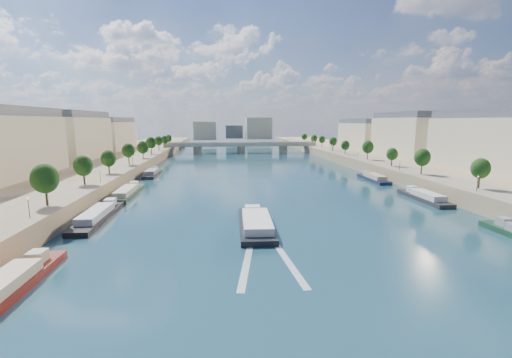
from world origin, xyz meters
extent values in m
plane|color=#0C2C36|center=(0.00, 100.00, 0.00)|extent=(700.00, 700.00, 0.00)
cube|color=#9E8460|center=(-72.00, 100.00, 2.50)|extent=(44.00, 520.00, 5.00)
cube|color=#9E8460|center=(72.00, 100.00, 2.50)|extent=(44.00, 520.00, 5.00)
cube|color=gray|center=(-57.00, 100.00, 5.05)|extent=(14.00, 520.00, 0.10)
cube|color=gray|center=(57.00, 100.00, 5.05)|extent=(14.00, 520.00, 0.10)
cylinder|color=#382B1E|center=(-55.00, 42.00, 6.91)|extent=(0.50, 0.50, 3.82)
ellipsoid|color=#183311|center=(-55.00, 42.00, 10.50)|extent=(4.80, 4.80, 5.52)
cylinder|color=#382B1E|center=(-55.00, 66.00, 6.91)|extent=(0.50, 0.50, 3.82)
ellipsoid|color=#183311|center=(-55.00, 66.00, 10.50)|extent=(4.80, 4.80, 5.52)
cylinder|color=#382B1E|center=(-55.00, 90.00, 6.91)|extent=(0.50, 0.50, 3.82)
ellipsoid|color=#183311|center=(-55.00, 90.00, 10.50)|extent=(4.80, 4.80, 5.52)
cylinder|color=#382B1E|center=(-55.00, 114.00, 6.91)|extent=(0.50, 0.50, 3.82)
ellipsoid|color=#183311|center=(-55.00, 114.00, 10.50)|extent=(4.80, 4.80, 5.52)
cylinder|color=#382B1E|center=(-55.00, 138.00, 6.91)|extent=(0.50, 0.50, 3.82)
ellipsoid|color=#183311|center=(-55.00, 138.00, 10.50)|extent=(4.80, 4.80, 5.52)
cylinder|color=#382B1E|center=(-55.00, 162.00, 6.91)|extent=(0.50, 0.50, 3.82)
ellipsoid|color=#183311|center=(-55.00, 162.00, 10.50)|extent=(4.80, 4.80, 5.52)
cylinder|color=#382B1E|center=(-55.00, 186.00, 6.91)|extent=(0.50, 0.50, 3.82)
ellipsoid|color=#183311|center=(-55.00, 186.00, 10.50)|extent=(4.80, 4.80, 5.52)
cylinder|color=#382B1E|center=(-55.00, 210.00, 6.91)|extent=(0.50, 0.50, 3.82)
ellipsoid|color=#183311|center=(-55.00, 210.00, 10.50)|extent=(4.80, 4.80, 5.52)
cylinder|color=#382B1E|center=(-55.00, 234.00, 6.91)|extent=(0.50, 0.50, 3.82)
ellipsoid|color=#183311|center=(-55.00, 234.00, 10.50)|extent=(4.80, 4.80, 5.52)
cylinder|color=#382B1E|center=(55.00, 50.00, 6.91)|extent=(0.50, 0.50, 3.82)
ellipsoid|color=#183311|center=(55.00, 50.00, 10.50)|extent=(4.80, 4.80, 5.52)
cylinder|color=#382B1E|center=(55.00, 74.00, 6.91)|extent=(0.50, 0.50, 3.82)
ellipsoid|color=#183311|center=(55.00, 74.00, 10.50)|extent=(4.80, 4.80, 5.52)
cylinder|color=#382B1E|center=(55.00, 98.00, 6.91)|extent=(0.50, 0.50, 3.82)
ellipsoid|color=#183311|center=(55.00, 98.00, 10.50)|extent=(4.80, 4.80, 5.52)
cylinder|color=#382B1E|center=(55.00, 122.00, 6.91)|extent=(0.50, 0.50, 3.82)
ellipsoid|color=#183311|center=(55.00, 122.00, 10.50)|extent=(4.80, 4.80, 5.52)
cylinder|color=#382B1E|center=(55.00, 146.00, 6.91)|extent=(0.50, 0.50, 3.82)
ellipsoid|color=#183311|center=(55.00, 146.00, 10.50)|extent=(4.80, 4.80, 5.52)
cylinder|color=#382B1E|center=(55.00, 170.00, 6.91)|extent=(0.50, 0.50, 3.82)
ellipsoid|color=#183311|center=(55.00, 170.00, 10.50)|extent=(4.80, 4.80, 5.52)
cylinder|color=#382B1E|center=(55.00, 194.00, 6.91)|extent=(0.50, 0.50, 3.82)
ellipsoid|color=#183311|center=(55.00, 194.00, 10.50)|extent=(4.80, 4.80, 5.52)
cylinder|color=#382B1E|center=(55.00, 218.00, 6.91)|extent=(0.50, 0.50, 3.82)
ellipsoid|color=#183311|center=(55.00, 218.00, 10.50)|extent=(4.80, 4.80, 5.52)
cylinder|color=#382B1E|center=(55.00, 242.00, 6.91)|extent=(0.50, 0.50, 3.82)
ellipsoid|color=#183311|center=(55.00, 242.00, 10.50)|extent=(4.80, 4.80, 5.52)
cylinder|color=black|center=(-52.50, 30.00, 7.00)|extent=(0.14, 0.14, 4.00)
sphere|color=#FFE5B2|center=(-52.50, 30.00, 9.10)|extent=(0.36, 0.36, 0.36)
cylinder|color=black|center=(-52.50, 70.00, 7.00)|extent=(0.14, 0.14, 4.00)
sphere|color=#FFE5B2|center=(-52.50, 70.00, 9.10)|extent=(0.36, 0.36, 0.36)
cylinder|color=black|center=(-52.50, 110.00, 7.00)|extent=(0.14, 0.14, 4.00)
sphere|color=#FFE5B2|center=(-52.50, 110.00, 9.10)|extent=(0.36, 0.36, 0.36)
cylinder|color=black|center=(-52.50, 150.00, 7.00)|extent=(0.14, 0.14, 4.00)
sphere|color=#FFE5B2|center=(-52.50, 150.00, 9.10)|extent=(0.36, 0.36, 0.36)
cylinder|color=black|center=(-52.50, 190.00, 7.00)|extent=(0.14, 0.14, 4.00)
sphere|color=#FFE5B2|center=(-52.50, 190.00, 9.10)|extent=(0.36, 0.36, 0.36)
cylinder|color=black|center=(52.50, 45.00, 7.00)|extent=(0.14, 0.14, 4.00)
sphere|color=#FFE5B2|center=(52.50, 45.00, 9.10)|extent=(0.36, 0.36, 0.36)
cylinder|color=black|center=(52.50, 85.00, 7.00)|extent=(0.14, 0.14, 4.00)
sphere|color=#FFE5B2|center=(52.50, 85.00, 9.10)|extent=(0.36, 0.36, 0.36)
cylinder|color=black|center=(52.50, 125.00, 7.00)|extent=(0.14, 0.14, 4.00)
sphere|color=#FFE5B2|center=(52.50, 125.00, 9.10)|extent=(0.36, 0.36, 0.36)
cylinder|color=black|center=(52.50, 165.00, 7.00)|extent=(0.14, 0.14, 4.00)
sphere|color=#FFE5B2|center=(52.50, 165.00, 9.10)|extent=(0.36, 0.36, 0.36)
cylinder|color=black|center=(52.50, 205.00, 7.00)|extent=(0.14, 0.14, 4.00)
sphere|color=#FFE5B2|center=(52.50, 205.00, 9.10)|extent=(0.36, 0.36, 0.36)
cube|color=beige|center=(-85.00, 83.00, 15.00)|extent=(16.00, 52.00, 20.00)
cube|color=#474C54|center=(-85.00, 83.00, 26.60)|extent=(14.72, 50.44, 3.20)
cube|color=beige|center=(-85.00, 141.00, 15.00)|extent=(16.00, 52.00, 20.00)
cube|color=#474C54|center=(-85.00, 141.00, 26.60)|extent=(14.72, 50.44, 3.20)
cube|color=beige|center=(-85.00, 199.00, 15.00)|extent=(16.00, 52.00, 20.00)
cube|color=#474C54|center=(-85.00, 199.00, 26.60)|extent=(14.72, 50.44, 3.20)
cube|color=beige|center=(85.00, 83.00, 15.00)|extent=(16.00, 52.00, 20.00)
cube|color=#474C54|center=(85.00, 83.00, 26.60)|extent=(14.72, 50.44, 3.20)
cube|color=beige|center=(85.00, 141.00, 15.00)|extent=(16.00, 52.00, 20.00)
cube|color=#474C54|center=(85.00, 141.00, 26.60)|extent=(14.72, 50.44, 3.20)
cube|color=beige|center=(85.00, 199.00, 15.00)|extent=(16.00, 52.00, 20.00)
cube|color=#474C54|center=(85.00, 199.00, 26.60)|extent=(14.72, 50.44, 3.20)
cube|color=beige|center=(-30.00, 310.00, 14.00)|extent=(22.00, 18.00, 18.00)
cube|color=beige|center=(25.00, 320.00, 16.00)|extent=(26.00, 20.00, 22.00)
cube|color=#474C54|center=(0.00, 335.00, 12.00)|extent=(18.00, 16.00, 14.00)
cube|color=#C1B79E|center=(0.00, 217.59, 6.20)|extent=(112.00, 11.00, 2.20)
cube|color=#C1B79E|center=(0.00, 212.59, 7.70)|extent=(112.00, 0.80, 0.90)
cube|color=#C1B79E|center=(0.00, 222.59, 7.70)|extent=(112.00, 0.80, 0.90)
cylinder|color=#C1B79E|center=(-32.00, 217.59, 2.50)|extent=(6.40, 6.40, 5.00)
cylinder|color=#C1B79E|center=(0.00, 217.59, 2.50)|extent=(6.40, 6.40, 5.00)
cylinder|color=#C1B79E|center=(32.00, 217.59, 2.50)|extent=(6.40, 6.40, 5.00)
cube|color=#C1B79E|center=(-52.00, 217.59, 2.50)|extent=(6.00, 12.00, 5.00)
cube|color=#C1B79E|center=(52.00, 217.59, 2.50)|extent=(6.00, 12.00, 5.00)
cube|color=black|center=(-8.01, 36.03, 0.31)|extent=(8.33, 25.79, 1.82)
cube|color=silver|center=(-8.01, 33.99, 2.04)|extent=(6.65, 16.81, 1.64)
cube|color=silver|center=(-8.01, 43.68, 2.12)|extent=(3.77, 3.21, 1.80)
cube|color=silver|center=(-11.21, 19.03, 0.02)|extent=(5.41, 25.85, 0.04)
cube|color=silver|center=(-4.81, 19.03, 0.02)|extent=(3.31, 26.01, 0.04)
cube|color=maroon|center=(-45.50, 10.68, 0.30)|extent=(5.00, 23.79, 1.80)
cube|color=#BFAE8F|center=(-45.50, 8.77, 2.00)|extent=(4.10, 13.09, 1.60)
cube|color=#BFAE8F|center=(-45.50, 17.82, 2.10)|extent=(2.50, 2.86, 1.80)
cube|color=black|center=(-45.50, 46.79, 0.30)|extent=(5.00, 28.99, 1.80)
cube|color=silver|center=(-45.50, 44.47, 2.00)|extent=(4.10, 15.95, 1.60)
cube|color=silver|center=(-45.50, 55.49, 2.10)|extent=(2.50, 3.48, 1.80)
cube|color=#1C472D|center=(-45.50, 73.46, 0.30)|extent=(5.00, 27.98, 1.80)
cube|color=beige|center=(-45.50, 71.22, 2.00)|extent=(4.10, 15.39, 1.60)
cube|color=beige|center=(-45.50, 81.86, 2.10)|extent=(2.50, 3.36, 1.80)
cube|color=#2B2B2D|center=(-45.50, 114.54, 0.30)|extent=(5.00, 21.04, 1.80)
cube|color=gray|center=(-45.50, 112.86, 2.00)|extent=(4.10, 11.57, 1.60)
cube|color=gray|center=(-45.50, 120.86, 2.10)|extent=(2.50, 2.52, 1.80)
cube|color=gray|center=(45.50, 27.55, 2.10)|extent=(2.50, 2.58, 1.80)
cube|color=#252528|center=(45.50, 57.17, 0.30)|extent=(5.00, 22.44, 1.80)
cube|color=silver|center=(45.50, 55.37, 2.00)|extent=(4.10, 12.34, 1.60)
cube|color=silver|center=(45.50, 63.90, 2.10)|extent=(2.50, 2.69, 1.80)
cube|color=#192038|center=(45.50, 91.75, 0.30)|extent=(5.00, 21.46, 1.80)
cube|color=#C6B695|center=(45.50, 90.04, 2.00)|extent=(4.10, 11.80, 1.60)
cube|color=#C6B695|center=(45.50, 98.19, 2.10)|extent=(2.50, 2.58, 1.80)
camera|label=1|loc=(-15.84, -37.98, 23.72)|focal=24.00mm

